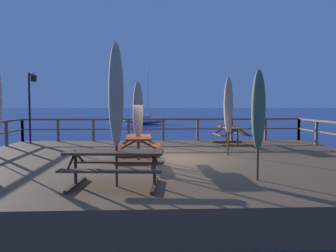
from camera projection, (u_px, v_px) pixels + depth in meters
ground_plane at (169, 181)px, 11.49m from camera, size 600.00×600.00×0.00m
wooden_deck at (169, 169)px, 11.47m from camera, size 13.72×11.28×0.76m
railing_waterside_far at (163, 126)px, 16.87m from camera, size 13.52×0.10×1.09m
picnic_table_mid_right at (232, 132)px, 15.44m from camera, size 1.53×2.00×0.78m
picnic_table_front_right at (115, 160)px, 7.39m from camera, size 2.16×1.57×0.78m
picnic_table_mid_left at (139, 143)px, 10.80m from camera, size 1.44×1.80×0.78m
patio_umbrella_tall_back_left at (228, 105)px, 12.02m from camera, size 0.32×0.32×2.72m
patio_umbrella_short_back at (116, 95)px, 7.31m from camera, size 0.32×0.32×3.05m
patio_umbrella_tall_mid_right at (138, 111)px, 10.73m from camera, size 0.32×0.32×2.47m
patio_umbrella_short_mid at (258, 110)px, 7.97m from camera, size 0.32×0.32×2.56m
lamp_post_hooked at (31, 97)px, 15.80m from camera, size 0.50×0.57×3.20m
sailboat_distant at (146, 120)px, 46.06m from camera, size 6.19×3.80×7.72m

